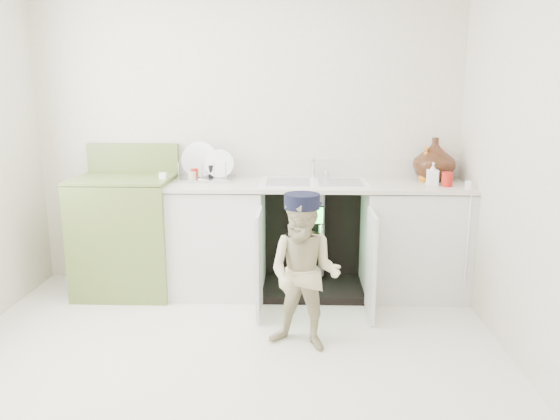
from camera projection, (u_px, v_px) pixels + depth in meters
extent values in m
plane|color=silver|center=(227.00, 362.00, 3.32)|extent=(3.50, 3.50, 0.00)
cube|color=silver|center=(247.00, 135.00, 4.51)|extent=(3.50, 2.50, 0.02)
cube|color=silver|center=(151.00, 223.00, 1.59)|extent=(3.50, 2.50, 0.02)
cube|color=silver|center=(539.00, 159.00, 2.99)|extent=(2.50, 3.00, 0.02)
cube|color=silver|center=(214.00, 240.00, 4.41)|extent=(0.80, 0.60, 0.86)
cube|color=silver|center=(413.00, 242.00, 4.35)|extent=(0.80, 0.60, 0.86)
cube|color=black|center=(312.00, 232.00, 4.64)|extent=(0.80, 0.06, 0.86)
cube|color=black|center=(313.00, 288.00, 4.47)|extent=(0.80, 0.60, 0.06)
cylinder|color=gray|center=(304.00, 235.00, 4.48)|extent=(0.05, 0.05, 0.70)
cylinder|color=gray|center=(321.00, 235.00, 4.47)|extent=(0.05, 0.05, 0.70)
cylinder|color=gray|center=(313.00, 216.00, 4.39)|extent=(0.07, 0.18, 0.07)
cube|color=silver|center=(259.00, 263.00, 3.91)|extent=(0.03, 0.40, 0.76)
cube|color=silver|center=(371.00, 264.00, 3.89)|extent=(0.02, 0.40, 0.76)
cube|color=beige|center=(314.00, 185.00, 4.28)|extent=(2.44, 0.64, 0.03)
cube|color=beige|center=(313.00, 168.00, 4.54)|extent=(2.44, 0.02, 0.15)
cube|color=white|center=(314.00, 184.00, 4.28)|extent=(0.85, 0.55, 0.02)
cube|color=gray|center=(288.00, 182.00, 4.28)|extent=(0.34, 0.40, 0.01)
cube|color=gray|center=(340.00, 182.00, 4.27)|extent=(0.34, 0.40, 0.01)
cylinder|color=silver|center=(313.00, 168.00, 4.47)|extent=(0.03, 0.03, 0.17)
cylinder|color=silver|center=(314.00, 159.00, 4.40)|extent=(0.02, 0.14, 0.02)
cylinder|color=silver|center=(327.00, 174.00, 4.48)|extent=(0.04, 0.04, 0.06)
cylinder|color=white|center=(468.00, 238.00, 4.01)|extent=(0.01, 0.01, 0.70)
cube|color=white|center=(468.00, 185.00, 4.02)|extent=(0.04, 0.02, 0.06)
cube|color=silver|center=(205.00, 179.00, 4.42)|extent=(0.47, 0.31, 0.02)
cylinder|color=silver|center=(200.00, 168.00, 4.42)|extent=(0.29, 0.10, 0.28)
cylinder|color=white|center=(220.00, 170.00, 4.40)|extent=(0.23, 0.06, 0.23)
cylinder|color=silver|center=(179.00, 171.00, 4.31)|extent=(0.01, 0.01, 0.14)
cylinder|color=silver|center=(190.00, 171.00, 4.31)|extent=(0.01, 0.01, 0.14)
cylinder|color=silver|center=(202.00, 171.00, 4.31)|extent=(0.01, 0.01, 0.14)
cylinder|color=silver|center=(214.00, 171.00, 4.30)|extent=(0.01, 0.01, 0.14)
cylinder|color=silver|center=(226.00, 171.00, 4.30)|extent=(0.01, 0.01, 0.14)
imported|color=#472614|center=(434.00, 159.00, 4.34)|extent=(0.33, 0.33, 0.34)
imported|color=orange|center=(426.00, 164.00, 4.31)|extent=(0.11, 0.11, 0.28)
imported|color=white|center=(433.00, 174.00, 4.17)|extent=(0.08, 0.08, 0.18)
cylinder|color=#B8170F|center=(447.00, 179.00, 4.11)|extent=(0.08, 0.08, 0.11)
cylinder|color=red|center=(194.00, 174.00, 4.38)|extent=(0.05, 0.05, 0.10)
cylinder|color=#BCB88A|center=(192.00, 177.00, 4.30)|extent=(0.06, 0.06, 0.08)
cylinder|color=black|center=(211.00, 172.00, 4.41)|extent=(0.04, 0.04, 0.12)
cube|color=white|center=(163.00, 179.00, 4.21)|extent=(0.05, 0.05, 0.09)
cube|color=olive|center=(127.00, 236.00, 4.40)|extent=(0.76, 0.65, 0.92)
cube|color=olive|center=(123.00, 178.00, 4.30)|extent=(0.76, 0.65, 0.02)
cube|color=olive|center=(133.00, 158.00, 4.55)|extent=(0.76, 0.06, 0.24)
cylinder|color=black|center=(92.00, 182.00, 4.15)|extent=(0.17, 0.17, 0.02)
cylinder|color=silver|center=(92.00, 181.00, 4.14)|extent=(0.20, 0.20, 0.01)
cylinder|color=black|center=(107.00, 176.00, 4.46)|extent=(0.17, 0.17, 0.02)
cylinder|color=silver|center=(107.00, 174.00, 4.46)|extent=(0.20, 0.20, 0.01)
cylinder|color=black|center=(142.00, 183.00, 4.13)|extent=(0.17, 0.17, 0.02)
cylinder|color=silver|center=(141.00, 181.00, 4.13)|extent=(0.20, 0.20, 0.01)
cylinder|color=black|center=(153.00, 176.00, 4.45)|extent=(0.17, 0.17, 0.02)
cylinder|color=silver|center=(153.00, 174.00, 4.44)|extent=(0.20, 0.20, 0.01)
imported|color=beige|center=(304.00, 274.00, 3.41)|extent=(0.57, 0.51, 0.98)
cylinder|color=black|center=(305.00, 202.00, 3.31)|extent=(0.28, 0.28, 0.09)
cube|color=black|center=(310.00, 204.00, 3.41)|extent=(0.19, 0.14, 0.01)
cube|color=black|center=(319.00, 215.00, 3.98)|extent=(0.07, 0.01, 0.14)
cube|color=#26F23F|center=(319.00, 216.00, 3.98)|extent=(0.06, 0.00, 0.12)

